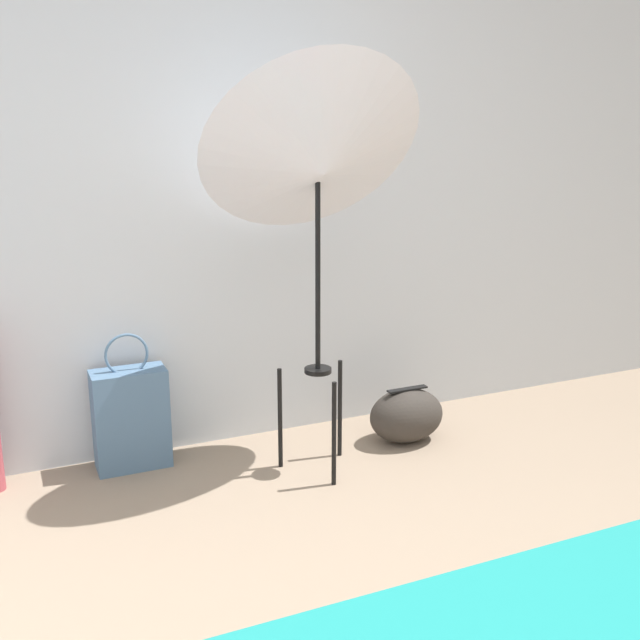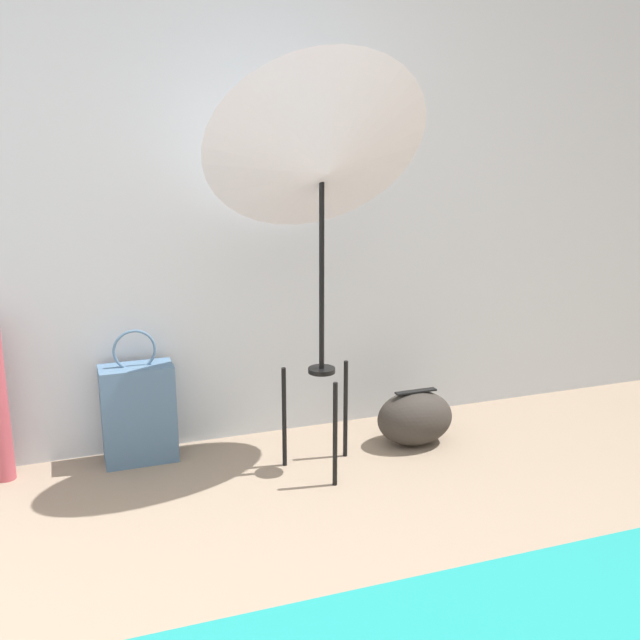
{
  "view_description": "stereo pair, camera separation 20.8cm",
  "coord_description": "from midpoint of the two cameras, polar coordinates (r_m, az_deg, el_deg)",
  "views": [
    {
      "loc": [
        -1.1,
        -1.11,
        1.49
      ],
      "look_at": [
        0.04,
        1.49,
        0.74
      ],
      "focal_mm": 42.0,
      "sensor_mm": 36.0,
      "label": 1
    },
    {
      "loc": [
        -0.91,
        -1.19,
        1.49
      ],
      "look_at": [
        0.04,
        1.49,
        0.74
      ],
      "focal_mm": 42.0,
      "sensor_mm": 36.0,
      "label": 2
    }
  ],
  "objects": [
    {
      "name": "duffel_bag",
      "position": [
        3.63,
        4.97,
        -7.27
      ],
      "size": [
        0.37,
        0.26,
        0.27
      ],
      "color": "#332D28",
      "rests_on": "ground_plane"
    },
    {
      "name": "wall_back",
      "position": [
        3.49,
        -7.04,
        11.56
      ],
      "size": [
        8.0,
        0.05,
        2.6
      ],
      "color": "#B7BCC1",
      "rests_on": "ground_plane"
    },
    {
      "name": "tote_bag",
      "position": [
        3.45,
        -15.91,
        -7.2
      ],
      "size": [
        0.32,
        0.16,
        0.62
      ],
      "color": "slate",
      "rests_on": "ground_plane"
    },
    {
      "name": "photo_umbrella",
      "position": [
        3.06,
        -2.16,
        11.98
      ],
      "size": [
        0.94,
        0.73,
        1.76
      ],
      "color": "black",
      "rests_on": "ground_plane"
    }
  ]
}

